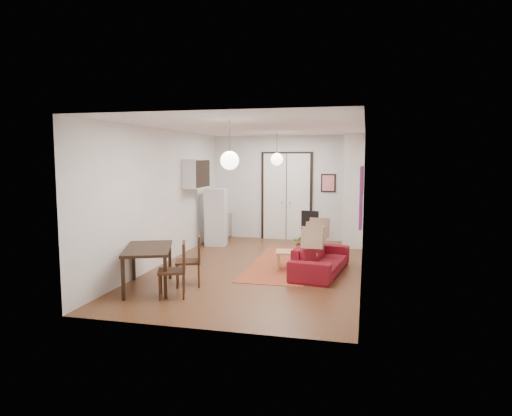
% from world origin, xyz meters
% --- Properties ---
extents(floor, '(7.00, 7.00, 0.00)m').
position_xyz_m(floor, '(0.00, 0.00, 0.00)').
color(floor, brown).
rests_on(floor, ground).
extents(ceiling, '(4.20, 7.00, 0.02)m').
position_xyz_m(ceiling, '(0.00, 0.00, 2.90)').
color(ceiling, silver).
rests_on(ceiling, wall_back).
extents(wall_back, '(4.20, 0.02, 2.90)m').
position_xyz_m(wall_back, '(0.00, 3.50, 1.45)').
color(wall_back, white).
rests_on(wall_back, floor).
extents(wall_front, '(4.20, 0.02, 2.90)m').
position_xyz_m(wall_front, '(0.00, -3.50, 1.45)').
color(wall_front, white).
rests_on(wall_front, floor).
extents(wall_left, '(0.02, 7.00, 2.90)m').
position_xyz_m(wall_left, '(-2.10, 0.00, 1.45)').
color(wall_left, white).
rests_on(wall_left, floor).
extents(wall_right, '(0.02, 7.00, 2.90)m').
position_xyz_m(wall_right, '(2.10, 0.00, 1.45)').
color(wall_right, white).
rests_on(wall_right, floor).
extents(double_doors, '(1.44, 0.06, 2.50)m').
position_xyz_m(double_doors, '(0.00, 3.46, 1.20)').
color(double_doors, white).
rests_on(double_doors, wall_back).
extents(stub_partition, '(0.50, 0.10, 2.90)m').
position_xyz_m(stub_partition, '(1.85, 2.55, 1.45)').
color(stub_partition, white).
rests_on(stub_partition, floor).
extents(wall_cabinet, '(0.35, 1.00, 0.70)m').
position_xyz_m(wall_cabinet, '(-1.92, 1.50, 1.90)').
color(wall_cabinet, silver).
rests_on(wall_cabinet, wall_left).
extents(painting_popart, '(0.05, 1.00, 1.00)m').
position_xyz_m(painting_popart, '(2.08, -1.25, 1.65)').
color(painting_popart, red).
rests_on(painting_popart, wall_right).
extents(painting_abstract, '(0.05, 0.50, 0.60)m').
position_xyz_m(painting_abstract, '(2.08, 0.80, 1.80)').
color(painting_abstract, beige).
rests_on(painting_abstract, wall_right).
extents(poster_back, '(0.40, 0.03, 0.50)m').
position_xyz_m(poster_back, '(1.15, 3.47, 1.60)').
color(poster_back, red).
rests_on(poster_back, wall_back).
extents(print_left, '(0.03, 0.44, 0.54)m').
position_xyz_m(print_left, '(-2.07, 2.00, 1.95)').
color(print_left, '#9D5E41').
rests_on(print_left, wall_left).
extents(pendant_back, '(0.30, 0.30, 0.80)m').
position_xyz_m(pendant_back, '(0.00, 2.00, 2.25)').
color(pendant_back, white).
rests_on(pendant_back, ceiling).
extents(pendant_front, '(0.30, 0.30, 0.80)m').
position_xyz_m(pendant_front, '(0.00, -2.00, 2.25)').
color(pendant_front, white).
rests_on(pendant_front, ceiling).
extents(kilim_rug, '(1.32, 3.51, 0.01)m').
position_xyz_m(kilim_rug, '(0.44, 0.54, 0.00)').
color(kilim_rug, '#AE492B').
rests_on(kilim_rug, floor).
extents(sofa, '(2.10, 1.06, 0.59)m').
position_xyz_m(sofa, '(1.31, -0.12, 0.29)').
color(sofa, maroon).
rests_on(sofa, floor).
extents(coffee_table, '(0.91, 0.59, 0.38)m').
position_xyz_m(coffee_table, '(0.80, 0.07, 0.33)').
color(coffee_table, tan).
rests_on(coffee_table, floor).
extents(potted_plant, '(0.33, 0.37, 0.37)m').
position_xyz_m(potted_plant, '(0.90, 0.07, 0.56)').
color(potted_plant, '#31622C').
rests_on(potted_plant, coffee_table).
extents(kitchen_counter, '(0.56, 1.05, 0.79)m').
position_xyz_m(kitchen_counter, '(-1.75, 2.74, 0.49)').
color(kitchen_counter, silver).
rests_on(kitchen_counter, floor).
extents(bowl, '(0.19, 0.19, 0.05)m').
position_xyz_m(bowl, '(-1.75, 2.44, 0.81)').
color(bowl, beige).
rests_on(bowl, kitchen_counter).
extents(soap_bottle, '(0.08, 0.08, 0.16)m').
position_xyz_m(soap_bottle, '(-1.75, 2.99, 0.87)').
color(soap_bottle, '#5492B6').
rests_on(soap_bottle, kitchen_counter).
extents(fridge, '(0.59, 0.59, 1.49)m').
position_xyz_m(fridge, '(-1.64, 2.18, 0.74)').
color(fridge, silver).
rests_on(fridge, floor).
extents(dining_table, '(1.19, 1.52, 0.74)m').
position_xyz_m(dining_table, '(-1.52, -1.92, 0.66)').
color(dining_table, black).
rests_on(dining_table, floor).
extents(dining_chair_near, '(0.56, 0.68, 0.92)m').
position_xyz_m(dining_chair_near, '(-0.92, -1.48, 0.53)').
color(dining_chair_near, '#361A11').
rests_on(dining_chair_near, floor).
extents(dining_chair_far, '(0.56, 0.68, 0.92)m').
position_xyz_m(dining_chair_far, '(-0.92, -2.18, 0.53)').
color(dining_chair_far, '#361A11').
rests_on(dining_chair_far, floor).
extents(black_side_chair, '(0.51, 0.51, 0.97)m').
position_xyz_m(black_side_chair, '(0.84, 2.54, 0.57)').
color(black_side_chair, black).
rests_on(black_side_chair, floor).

